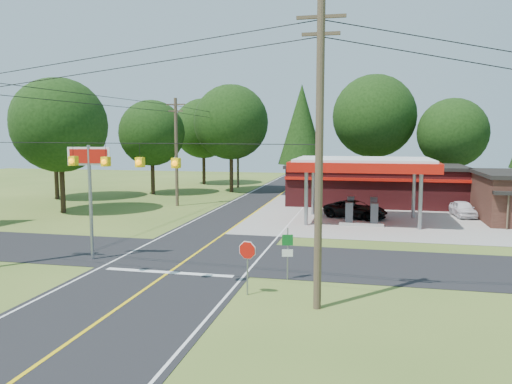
% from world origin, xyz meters
% --- Properties ---
extents(ground, '(120.00, 120.00, 0.00)m').
position_xyz_m(ground, '(0.00, 0.00, 0.00)').
color(ground, '#436122').
rests_on(ground, ground).
extents(main_highway, '(8.00, 120.00, 0.02)m').
position_xyz_m(main_highway, '(0.00, 0.00, 0.01)').
color(main_highway, black).
rests_on(main_highway, ground).
extents(cross_road, '(70.00, 7.00, 0.02)m').
position_xyz_m(cross_road, '(0.00, 0.00, 0.01)').
color(cross_road, black).
rests_on(cross_road, ground).
extents(lane_center_yellow, '(0.15, 110.00, 0.00)m').
position_xyz_m(lane_center_yellow, '(0.00, 0.00, 0.03)').
color(lane_center_yellow, yellow).
rests_on(lane_center_yellow, main_highway).
extents(gas_canopy, '(10.60, 7.40, 4.88)m').
position_xyz_m(gas_canopy, '(9.00, 13.00, 4.27)').
color(gas_canopy, gray).
rests_on(gas_canopy, ground).
extents(convenience_store, '(16.40, 7.55, 3.80)m').
position_xyz_m(convenience_store, '(10.00, 22.98, 1.92)').
color(convenience_store, '#5A191C').
rests_on(convenience_store, ground).
extents(utility_pole_near_right, '(1.80, 0.30, 11.50)m').
position_xyz_m(utility_pole_near_right, '(7.50, -7.00, 5.96)').
color(utility_pole_near_right, '#473828').
rests_on(utility_pole_near_right, ground).
extents(utility_pole_far_left, '(1.80, 0.30, 10.00)m').
position_xyz_m(utility_pole_far_left, '(-8.00, 18.00, 5.20)').
color(utility_pole_far_left, '#473828').
rests_on(utility_pole_far_left, ground).
extents(utility_pole_north, '(0.30, 0.30, 9.50)m').
position_xyz_m(utility_pole_north, '(-6.50, 35.00, 4.75)').
color(utility_pole_north, '#473828').
rests_on(utility_pole_north, ground).
extents(overhead_beacons, '(17.04, 2.04, 1.03)m').
position_xyz_m(overhead_beacons, '(-1.00, -6.00, 6.21)').
color(overhead_beacons, black).
rests_on(overhead_beacons, ground).
extents(treeline_backdrop, '(70.27, 51.59, 13.30)m').
position_xyz_m(treeline_backdrop, '(0.82, 24.01, 7.49)').
color(treeline_backdrop, '#332316').
rests_on(treeline_backdrop, ground).
extents(suv_car, '(6.40, 6.40, 1.38)m').
position_xyz_m(suv_car, '(8.50, 14.50, 0.69)').
color(suv_car, black).
rests_on(suv_car, ground).
extents(sedan_car, '(4.14, 4.14, 1.29)m').
position_xyz_m(sedan_car, '(17.00, 17.00, 0.65)').
color(sedan_car, white).
rests_on(sedan_car, ground).
extents(big_stop_sign, '(2.26, 0.44, 6.12)m').
position_xyz_m(big_stop_sign, '(-5.00, -2.01, 4.47)').
color(big_stop_sign, gray).
rests_on(big_stop_sign, ground).
extents(octagonal_stop_sign, '(0.79, 0.23, 2.32)m').
position_xyz_m(octagonal_stop_sign, '(4.50, -6.01, 1.72)').
color(octagonal_stop_sign, gray).
rests_on(octagonal_stop_sign, ground).
extents(route_sign_post, '(0.49, 0.14, 2.44)m').
position_xyz_m(route_sign_post, '(5.80, -3.52, 1.47)').
color(route_sign_post, gray).
rests_on(route_sign_post, ground).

